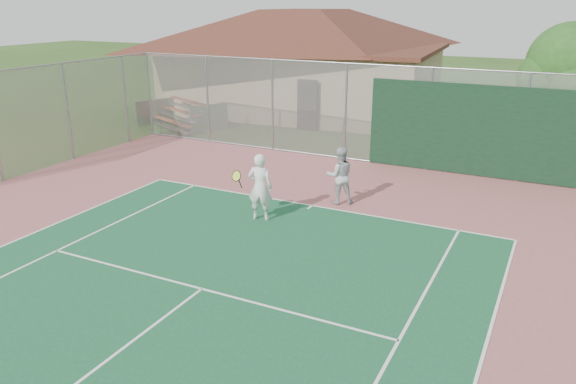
% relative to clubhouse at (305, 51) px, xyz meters
% --- Properties ---
extents(back_fence, '(20.08, 0.11, 3.53)m').
position_rel_clubhouse_xyz_m(back_fence, '(8.59, -8.26, -1.45)').
color(back_fence, gray).
rests_on(back_fence, ground).
extents(side_fence_left, '(0.08, 9.00, 3.50)m').
position_rel_clubhouse_xyz_m(side_fence_left, '(-3.52, -12.73, -1.36)').
color(side_fence_left, gray).
rests_on(side_fence_left, ground).
extents(clubhouse, '(14.88, 10.52, 6.13)m').
position_rel_clubhouse_xyz_m(clubhouse, '(0.00, 0.00, 0.00)').
color(clubhouse, tan).
rests_on(clubhouse, ground).
extents(bleachers, '(3.88, 3.06, 1.18)m').
position_rel_clubhouse_xyz_m(bleachers, '(-3.23, -6.54, -2.49)').
color(bleachers, '#A04425').
rests_on(bleachers, ground).
extents(tree, '(3.59, 3.40, 5.00)m').
position_rel_clubhouse_xyz_m(tree, '(12.55, -4.25, 0.17)').
color(tree, '#3C2916').
rests_on(tree, ground).
extents(player_white_front, '(1.09, 0.75, 1.81)m').
position_rel_clubhouse_xyz_m(player_white_front, '(5.65, -14.92, -2.20)').
color(player_white_front, white).
rests_on(player_white_front, ground).
extents(player_grey_back, '(1.01, 0.95, 1.66)m').
position_rel_clubhouse_xyz_m(player_grey_back, '(7.08, -12.78, -2.29)').
color(player_grey_back, '#B3B6B9').
rests_on(player_grey_back, ground).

